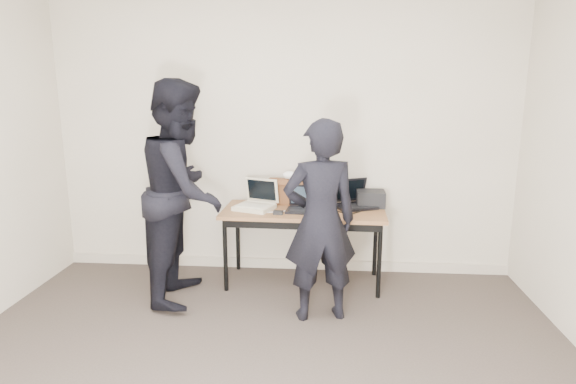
# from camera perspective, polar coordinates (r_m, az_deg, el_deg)

# --- Properties ---
(room) EXTENTS (4.60, 4.60, 2.80)m
(room) POSITION_cam_1_polar(r_m,az_deg,el_deg) (2.52, -5.15, 0.96)
(room) COLOR #3E352F
(room) RESTS_ON ground
(desk) EXTENTS (1.52, 0.70, 0.72)m
(desk) POSITION_cam_1_polar(r_m,az_deg,el_deg) (4.48, 1.85, -2.88)
(desk) COLOR brown
(desk) RESTS_ON ground
(laptop_beige) EXTENTS (0.43, 0.42, 0.27)m
(laptop_beige) POSITION_cam_1_polar(r_m,az_deg,el_deg) (4.51, -3.79, -1.30)
(laptop_beige) COLOR beige
(laptop_beige) RESTS_ON desk
(laptop_center) EXTENTS (0.31, 0.30, 0.23)m
(laptop_center) POSITION_cam_1_polar(r_m,az_deg,el_deg) (4.44, 1.80, -1.53)
(laptop_center) COLOR black
(laptop_center) RESTS_ON desk
(laptop_right) EXTENTS (0.46, 0.45, 0.26)m
(laptop_right) POSITION_cam_1_polar(r_m,az_deg,el_deg) (4.61, 7.70, -1.02)
(laptop_right) COLOR black
(laptop_right) RESTS_ON desk
(leather_satchel) EXTENTS (0.38, 0.22, 0.25)m
(leather_satchel) POSITION_cam_1_polar(r_m,az_deg,el_deg) (4.66, -0.21, 0.12)
(leather_satchel) COLOR #593117
(leather_satchel) RESTS_ON desk
(tissue) EXTENTS (0.14, 0.11, 0.08)m
(tissue) POSITION_cam_1_polar(r_m,az_deg,el_deg) (4.63, 0.16, 2.01)
(tissue) COLOR white
(tissue) RESTS_ON leather_satchel
(equipment_box) EXTENTS (0.26, 0.22, 0.15)m
(equipment_box) POSITION_cam_1_polar(r_m,az_deg,el_deg) (4.64, 9.77, -0.77)
(equipment_box) COLOR black
(equipment_box) RESTS_ON desk
(power_brick) EXTENTS (0.09, 0.06, 0.03)m
(power_brick) POSITION_cam_1_polar(r_m,az_deg,el_deg) (4.31, -1.17, -2.45)
(power_brick) COLOR black
(power_brick) RESTS_ON desk
(cables) EXTENTS (0.97, 0.36, 0.01)m
(cables) POSITION_cam_1_polar(r_m,az_deg,el_deg) (4.47, 4.37, -2.11)
(cables) COLOR black
(cables) RESTS_ON desk
(person_typist) EXTENTS (0.67, 0.52, 1.61)m
(person_typist) POSITION_cam_1_polar(r_m,az_deg,el_deg) (3.78, 3.84, -3.51)
(person_typist) COLOR black
(person_typist) RESTS_ON ground
(person_observer) EXTENTS (0.75, 0.95, 1.91)m
(person_observer) POSITION_cam_1_polar(r_m,az_deg,el_deg) (4.25, -12.32, 0.06)
(person_observer) COLOR black
(person_observer) RESTS_ON ground
(baseboard) EXTENTS (4.50, 0.03, 0.10)m
(baseboard) POSITION_cam_1_polar(r_m,az_deg,el_deg) (5.02, -0.58, -8.46)
(baseboard) COLOR #C0B39F
(baseboard) RESTS_ON ground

